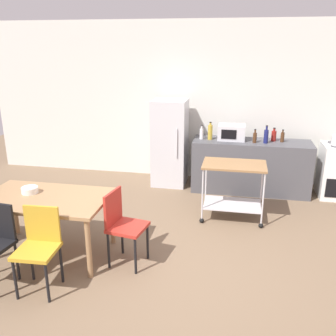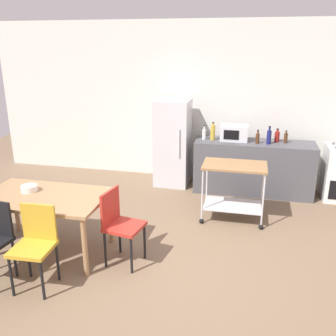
{
  "view_description": "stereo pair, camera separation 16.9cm",
  "coord_description": "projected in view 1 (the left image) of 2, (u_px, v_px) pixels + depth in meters",
  "views": [
    {
      "loc": [
        0.67,
        -3.74,
        2.47
      ],
      "look_at": [
        -0.29,
        1.2,
        0.8
      ],
      "focal_mm": 39.89,
      "sensor_mm": 36.0,
      "label": 1
    },
    {
      "loc": [
        0.83,
        -3.7,
        2.47
      ],
      "look_at": [
        -0.29,
        1.2,
        0.8
      ],
      "focal_mm": 39.89,
      "sensor_mm": 36.0,
      "label": 2
    }
  ],
  "objects": [
    {
      "name": "ground_plane",
      "position": [
        173.0,
        266.0,
        4.38
      ],
      "size": [
        12.0,
        12.0,
        0.0
      ],
      "primitive_type": "plane",
      "color": "brown"
    },
    {
      "name": "back_wall",
      "position": [
        204.0,
        102.0,
        6.91
      ],
      "size": [
        8.4,
        0.12,
        2.9
      ],
      "primitive_type": "cube",
      "color": "silver",
      "rests_on": "ground_plane"
    },
    {
      "name": "kitchen_counter",
      "position": [
        250.0,
        166.0,
        6.5
      ],
      "size": [
        2.0,
        0.64,
        0.9
      ],
      "primitive_type": "cube",
      "color": "#4C4C51",
      "rests_on": "ground_plane"
    },
    {
      "name": "dining_table",
      "position": [
        45.0,
        203.0,
        4.45
      ],
      "size": [
        1.5,
        0.9,
        0.75
      ],
      "color": "#A37A51",
      "rests_on": "ground_plane"
    },
    {
      "name": "chair_mustard",
      "position": [
        39.0,
        244.0,
        3.85
      ],
      "size": [
        0.42,
        0.42,
        0.89
      ],
      "rotation": [
        0.0,
        0.0,
        0.05
      ],
      "color": "gold",
      "rests_on": "ground_plane"
    },
    {
      "name": "chair_red",
      "position": [
        123.0,
        223.0,
        4.3
      ],
      "size": [
        0.46,
        0.46,
        0.89
      ],
      "rotation": [
        0.0,
        0.0,
        1.4
      ],
      "color": "#B72D23",
      "rests_on": "ground_plane"
    },
    {
      "name": "refrigerator",
      "position": [
        170.0,
        143.0,
        6.75
      ],
      "size": [
        0.6,
        0.63,
        1.55
      ],
      "color": "silver",
      "rests_on": "ground_plane"
    },
    {
      "name": "kitchen_cart",
      "position": [
        233.0,
        182.0,
        5.41
      ],
      "size": [
        0.91,
        0.57,
        0.85
      ],
      "color": "olive",
      "rests_on": "ground_plane"
    },
    {
      "name": "bottle_wine",
      "position": [
        202.0,
        134.0,
        6.48
      ],
      "size": [
        0.07,
        0.07,
        0.25
      ],
      "color": "silver",
      "rests_on": "kitchen_counter"
    },
    {
      "name": "bottle_sesame_oil",
      "position": [
        210.0,
        132.0,
        6.44
      ],
      "size": [
        0.08,
        0.08,
        0.31
      ],
      "color": "gold",
      "rests_on": "kitchen_counter"
    },
    {
      "name": "microwave",
      "position": [
        231.0,
        132.0,
        6.43
      ],
      "size": [
        0.46,
        0.35,
        0.26
      ],
      "color": "silver",
      "rests_on": "kitchen_counter"
    },
    {
      "name": "bottle_vinegar",
      "position": [
        255.0,
        137.0,
        6.24
      ],
      "size": [
        0.06,
        0.06,
        0.23
      ],
      "color": "#4C2D19",
      "rests_on": "kitchen_counter"
    },
    {
      "name": "bottle_hot_sauce",
      "position": [
        266.0,
        136.0,
        6.2
      ],
      "size": [
        0.07,
        0.07,
        0.3
      ],
      "color": "navy",
      "rests_on": "kitchen_counter"
    },
    {
      "name": "bottle_sparkling_water",
      "position": [
        274.0,
        136.0,
        6.35
      ],
      "size": [
        0.08,
        0.08,
        0.23
      ],
      "color": "maroon",
      "rests_on": "kitchen_counter"
    },
    {
      "name": "bottle_soy_sauce",
      "position": [
        282.0,
        137.0,
        6.29
      ],
      "size": [
        0.06,
        0.06,
        0.21
      ],
      "color": "#4C2D19",
      "rests_on": "kitchen_counter"
    },
    {
      "name": "fruit_bowl",
      "position": [
        30.0,
        190.0,
        4.53
      ],
      "size": [
        0.2,
        0.2,
        0.07
      ],
      "primitive_type": "cylinder",
      "color": "white",
      "rests_on": "dining_table"
    }
  ]
}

